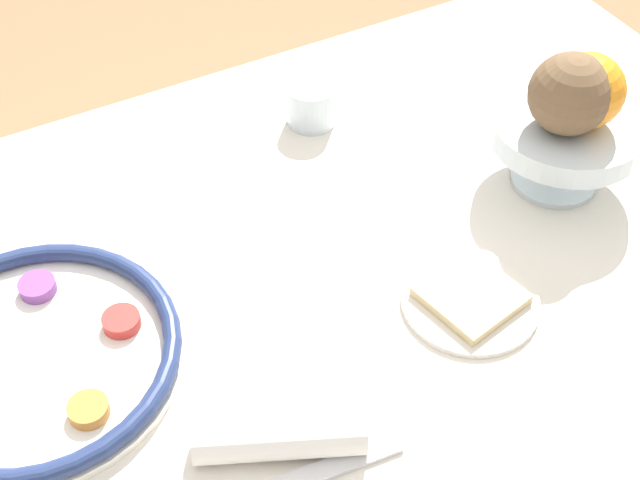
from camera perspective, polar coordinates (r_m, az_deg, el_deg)
The scene contains 9 objects.
dining_table at distance 1.28m, azimuth -0.71°, elevation -14.64°, with size 1.41×0.92×0.71m.
seder_plate at distance 0.98m, azimuth -17.83°, elevation -7.11°, with size 0.31×0.31×0.03m.
fruit_stand at distance 1.12m, azimuth 15.41°, elevation 6.64°, with size 0.19×0.19×0.10m.
orange_fruit at distance 1.08m, azimuth 16.68°, elevation 9.13°, with size 0.09×0.09×0.09m.
coconut at distance 1.07m, azimuth 15.72°, elevation 8.99°, with size 0.10×0.10×0.10m.
bread_plate at distance 1.00m, azimuth 9.60°, elevation -3.73°, with size 0.15×0.15×0.02m.
napkin_roll at distance 0.87m, azimuth -2.59°, elevation -12.44°, with size 0.17×0.11×0.05m.
cup_near at distance 1.21m, azimuth -0.57°, elevation 8.70°, with size 0.07×0.07×0.06m.
spoon at distance 0.87m, azimuth 0.52°, elevation -14.45°, with size 0.15×0.03×0.01m.
Camera 1 is at (-0.28, -0.56, 1.47)m, focal length 50.00 mm.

